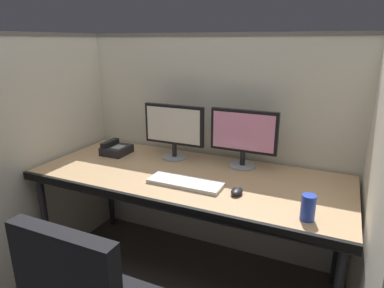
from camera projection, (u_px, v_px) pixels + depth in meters
The scene contains 10 objects.
cubicle_partition_rear at pixel (215, 147), 2.42m from camera, with size 2.21×0.06×1.57m.
cubicle_partition_left at pixel (54, 150), 2.34m from camera, with size 0.06×1.41×1.57m.
cubicle_partition_right at pixel (373, 206), 1.55m from camera, with size 0.06×1.41×1.57m.
desk at pixel (188, 182), 2.05m from camera, with size 1.90×0.80×0.74m.
monitor_left at pixel (174, 128), 2.27m from camera, with size 0.43×0.17×0.37m.
monitor_right at pixel (243, 135), 2.11m from camera, with size 0.43×0.17×0.37m.
keyboard_main at pixel (185, 183), 1.90m from camera, with size 0.43×0.15×0.02m, color silver.
computer_mouse at pixel (237, 191), 1.78m from camera, with size 0.06×0.10×0.04m.
soda_can at pixel (308, 208), 1.51m from camera, with size 0.07×0.07×0.12m, color #263FB2.
desk_phone at pixel (116, 149), 2.41m from camera, with size 0.17×0.19×0.09m.
Camera 1 is at (0.81, -1.42, 1.52)m, focal length 31.33 mm.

